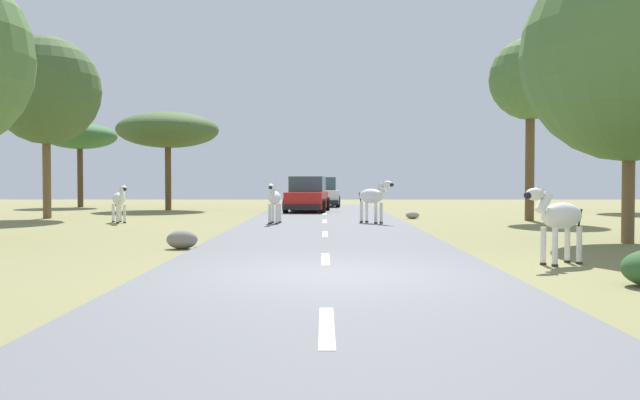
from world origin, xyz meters
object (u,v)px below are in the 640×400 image
at_px(zebra_2, 558,217).
at_px(tree_5, 531,80).
at_px(zebra_3, 119,200).
at_px(rock_1, 413,215).
at_px(zebra_1, 373,197).
at_px(tree_6, 80,137).
at_px(rock_0, 182,240).
at_px(car_0, 307,195).
at_px(tree_1, 630,54).
at_px(car_1, 321,193).
at_px(tree_2, 46,91).
at_px(tree_3, 629,126).
at_px(tree_0, 168,130).
at_px(zebra_0, 274,199).

height_order(zebra_2, tree_5, tree_5).
height_order(zebra_3, rock_1, zebra_3).
distance_m(zebra_1, tree_6, 22.92).
distance_m(zebra_1, zebra_3, 9.48).
height_order(tree_5, tree_6, tree_5).
distance_m(zebra_2, rock_0, 8.21).
bearing_deg(tree_6, rock_1, -33.47).
bearing_deg(car_0, rock_1, 134.76).
xyz_separation_m(zebra_2, tree_5, (3.75, 13.88, 4.64)).
distance_m(zebra_3, tree_1, 17.73).
relative_size(zebra_2, rock_0, 2.11).
distance_m(tree_1, rock_0, 11.92).
xyz_separation_m(zebra_3, tree_6, (-6.95, 14.91, 3.34)).
bearing_deg(car_0, rock_0, 86.66).
relative_size(zebra_3, tree_6, 0.29).
distance_m(car_1, tree_6, 14.79).
relative_size(zebra_1, tree_2, 0.21).
distance_m(tree_3, rock_0, 26.30).
distance_m(car_0, car_1, 6.79).
height_order(car_1, tree_3, tree_3).
bearing_deg(rock_0, car_0, 82.09).
relative_size(car_1, tree_6, 0.89).
height_order(zebra_3, tree_5, tree_5).
bearing_deg(tree_1, zebra_2, -127.17).
relative_size(car_0, tree_3, 0.86).
bearing_deg(zebra_1, tree_0, -91.65).
xyz_separation_m(zebra_0, zebra_1, (3.55, 0.30, 0.06)).
distance_m(car_1, tree_3, 17.07).
relative_size(tree_1, rock_1, 13.06).
distance_m(tree_2, tree_6, 12.38).
height_order(zebra_1, car_1, car_1).
distance_m(tree_5, tree_6, 26.43).
xyz_separation_m(zebra_0, tree_0, (-6.66, 12.15, 3.36)).
height_order(tree_5, rock_1, tree_5).
distance_m(car_1, rock_0, 24.62).
distance_m(zebra_2, tree_2, 22.59).
bearing_deg(zebra_0, rock_1, -139.48).
bearing_deg(zebra_3, tree_6, -96.19).
height_order(car_1, tree_2, tree_2).
xyz_separation_m(zebra_3, tree_1, (15.32, -8.05, 3.86)).
distance_m(car_0, tree_2, 12.79).
bearing_deg(zebra_1, tree_2, -57.98).
bearing_deg(rock_1, zebra_1, -117.94).
distance_m(zebra_0, car_0, 9.28).
height_order(tree_2, tree_5, tree_2).
xyz_separation_m(tree_0, rock_1, (12.12, -8.25, -4.15)).
relative_size(zebra_1, tree_0, 0.29).
distance_m(car_0, tree_6, 15.72).
bearing_deg(zebra_0, tree_2, -17.25).
distance_m(zebra_1, tree_1, 10.06).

